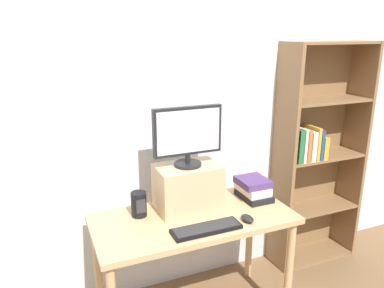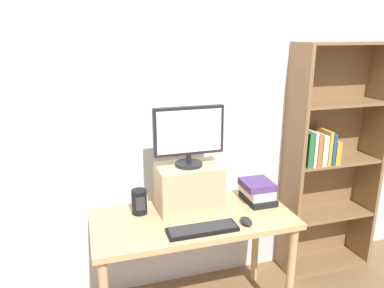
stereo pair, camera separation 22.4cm
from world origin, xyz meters
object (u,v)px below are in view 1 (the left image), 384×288
Objects in this scene: desk at (194,230)px; desk_speaker at (139,204)px; riser_box at (188,187)px; computer_mouse at (247,218)px; bookshelf_unit at (315,154)px; keyboard at (207,229)px; computer_monitor at (188,135)px; book_stack at (253,189)px.

desk is 0.38m from desk_speaker.
riser_box is 3.87× the size of computer_mouse.
desk is 1.25m from bookshelf_unit.
bookshelf_unit reaches higher than keyboard.
computer_mouse is (0.27, -0.30, -0.48)m from computer_monitor.
bookshelf_unit is 1.19m from riser_box.
bookshelf_unit reaches higher than desk_speaker.
computer_mouse is (0.27, 0.01, 0.01)m from keyboard.
book_stack is at bearing -3.44° from desk_speaker.
keyboard is 0.56m from book_stack.
desk_speaker is at bearing 176.56° from book_stack.
desk is 0.22m from keyboard.
computer_monitor is 1.07× the size of keyboard.
computer_monitor is 4.24× the size of computer_mouse.
computer_mouse is at bearing -48.20° from riser_box.
bookshelf_unit is 0.74m from book_stack.
computer_mouse is at bearing -151.93° from bookshelf_unit.
desk_speaker is at bearing 175.78° from riser_box.
desk is 3.01× the size of keyboard.
desk is 2.83× the size of computer_monitor.
bookshelf_unit is (1.19, 0.30, 0.26)m from desk.
desk_speaker is at bearing -173.79° from bookshelf_unit.
bookshelf_unit reaches higher than riser_box.
book_stack is at bearing -163.33° from bookshelf_unit.
computer_monitor is 0.53m from desk_speaker.
desk is at bearing -24.16° from desk_speaker.
computer_mouse is at bearing -28.86° from desk_speaker.
bookshelf_unit reaches higher than book_stack.
computer_monitor is 0.64m from book_stack.
book_stack is at bearing -2.74° from computer_monitor.
riser_box is at bearing -171.01° from bookshelf_unit.
book_stack reaches higher than keyboard.
computer_mouse is (-0.91, -0.49, -0.15)m from bookshelf_unit.
desk is 4.79× the size of book_stack.
bookshelf_unit reaches higher than computer_monitor.
computer_monitor reaches higher than riser_box.
bookshelf_unit is 1.51m from desk_speaker.
desk is 0.52m from book_stack.
desk is at bearing 146.35° from computer_mouse.
desk_speaker reaches higher than desk.
bookshelf_unit is 1.29m from keyboard.
computer_mouse is at bearing 1.11° from keyboard.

